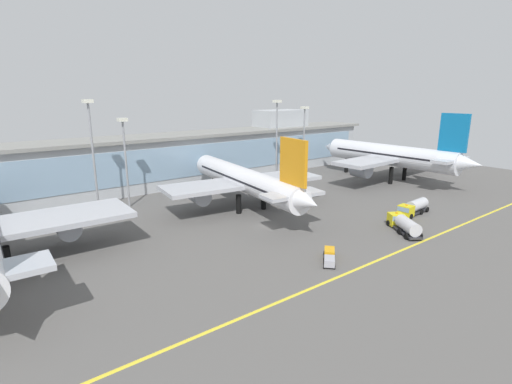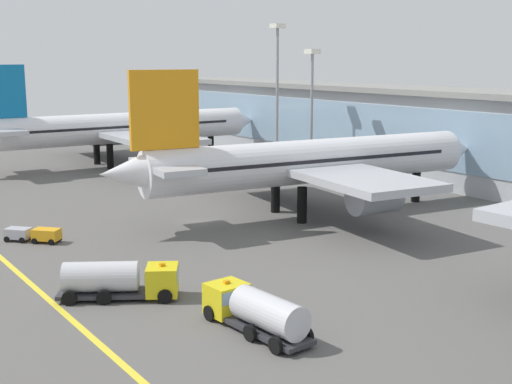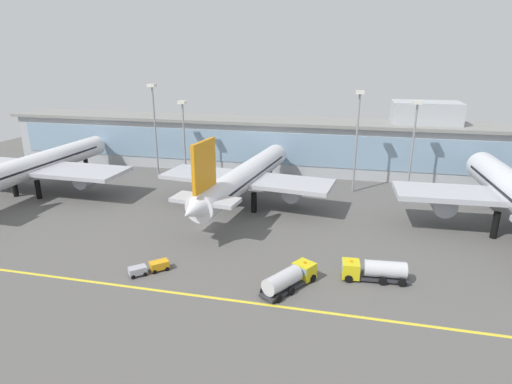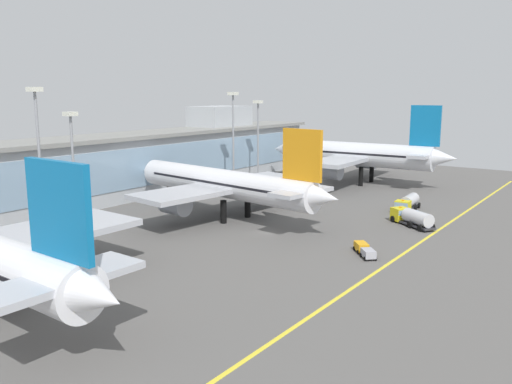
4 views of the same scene
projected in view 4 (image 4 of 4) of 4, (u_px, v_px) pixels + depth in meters
ground_plane at (267, 233)px, 85.44m from camera, size 195.27×195.27×0.00m
taxiway_centreline_stripe at (399, 257)px, 72.82m from camera, size 156.22×0.50×0.01m
terminal_building at (104, 166)px, 109.67m from camera, size 142.48×14.00×18.74m
airliner_near_right at (224, 184)px, 94.72m from camera, size 35.91×49.04×16.77m
airliner_far_right at (356, 155)px, 131.43m from camera, size 39.89×47.98×19.44m
fuel_tanker_truck at (411, 217)px, 89.70m from camera, size 6.81×8.98×2.90m
baggage_tug_near at (407, 203)px, 100.86m from camera, size 9.20×3.50×2.90m
service_truck_far at (364, 250)px, 73.41m from camera, size 5.17×4.92×1.40m
apron_light_mast_west at (233, 127)px, 118.66m from camera, size 1.80×1.80×22.40m
apron_light_mast_centre at (258, 128)px, 129.40m from camera, size 1.80×1.80×20.42m
apron_light_mast_east at (72, 150)px, 87.09m from camera, size 1.80×1.80×19.19m
apron_light_mast_far_east at (38, 140)px, 80.44m from camera, size 1.80×1.80×23.07m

